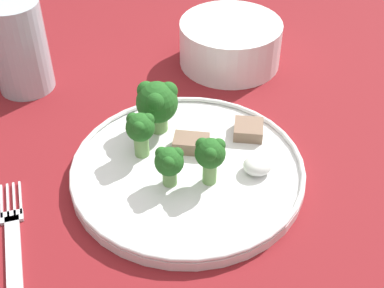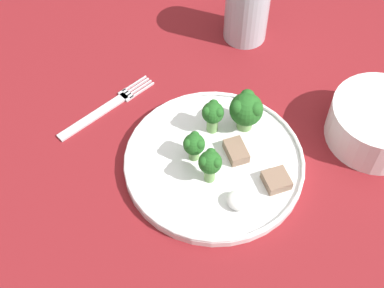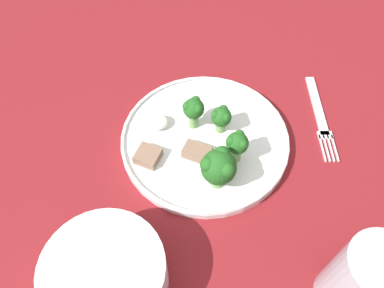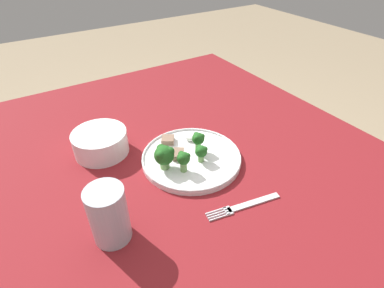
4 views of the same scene
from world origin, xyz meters
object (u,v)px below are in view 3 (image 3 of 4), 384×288
Objects in this scene: cream_bowl at (106,276)px; fork at (320,116)px; dinner_plate at (205,139)px; drinking_glass at (360,284)px.

fork is at bearing -150.71° from cream_bowl.
fork is (-0.20, -0.01, -0.01)m from dinner_plate.
dinner_plate is at bearing -65.59° from drinking_glass.
cream_bowl is 0.30m from drinking_glass.
dinner_plate is at bearing 4.12° from fork.
cream_bowl is at bearing 29.29° from fork.
drinking_glass is (0.08, 0.28, 0.05)m from fork.
cream_bowl is 1.16× the size of drinking_glass.
fork is 0.43m from cream_bowl.
dinner_plate is 0.26m from cream_bowl.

